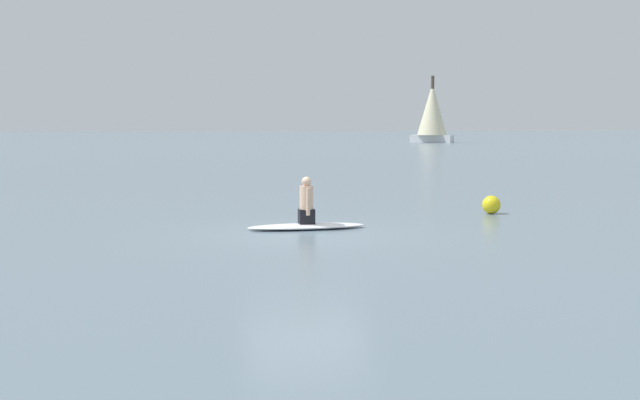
{
  "coord_description": "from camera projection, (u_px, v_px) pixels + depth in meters",
  "views": [
    {
      "loc": [
        3.14,
        15.44,
        2.32
      ],
      "look_at": [
        -0.44,
        -0.64,
        0.65
      ],
      "focal_mm": 42.92,
      "sensor_mm": 36.0,
      "label": 1
    }
  ],
  "objects": [
    {
      "name": "sailboat_center_horizon",
      "position": [
        432.0,
        111.0,
        89.79
      ],
      "size": [
        4.89,
        4.89,
        7.81
      ],
      "rotation": [
        0.0,
        0.0,
        -0.69
      ],
      "color": "silver",
      "rests_on": "ground"
    },
    {
      "name": "person_paddler",
      "position": [
        306.0,
        202.0,
        16.68
      ],
      "size": [
        0.34,
        0.45,
        1.03
      ],
      "rotation": [
        0.0,
        0.0,
        0.0
      ],
      "color": "black",
      "rests_on": "surfboard"
    },
    {
      "name": "buoy_marker",
      "position": [
        491.0,
        205.0,
        19.54
      ],
      "size": [
        0.47,
        0.47,
        0.47
      ],
      "primitive_type": "sphere",
      "color": "yellow",
      "rests_on": "ground"
    },
    {
      "name": "surfboard",
      "position": [
        307.0,
        226.0,
        16.74
      ],
      "size": [
        2.61,
        0.69,
        0.12
      ],
      "primitive_type": "ellipsoid",
      "rotation": [
        0.0,
        0.0,
        0.0
      ],
      "color": "white",
      "rests_on": "ground"
    },
    {
      "name": "ground_plane",
      "position": [
        306.0,
        235.0,
        15.91
      ],
      "size": [
        400.0,
        400.0,
        0.0
      ],
      "primitive_type": "plane",
      "color": "slate"
    }
  ]
}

